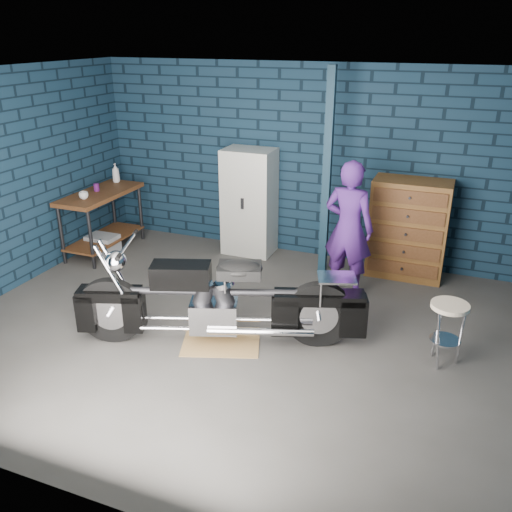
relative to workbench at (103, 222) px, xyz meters
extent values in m
plane|color=#43413F|center=(2.68, -1.48, -0.46)|extent=(6.00, 6.00, 0.00)
cube|color=#102638|center=(2.68, 1.02, 0.90)|extent=(6.00, 0.02, 2.70)
cube|color=silver|center=(2.68, -1.48, 2.25)|extent=(6.00, 5.00, 0.02)
cube|color=#122A3A|center=(3.23, 0.47, 0.90)|extent=(0.10, 0.10, 2.70)
cube|color=brown|center=(0.00, 0.00, 0.00)|extent=(0.60, 1.40, 0.91)
cube|color=olive|center=(2.71, -1.73, -0.45)|extent=(0.96, 0.84, 0.01)
imported|color=#4B2079|center=(3.66, -0.02, 0.39)|extent=(0.66, 0.48, 1.69)
cube|color=gray|center=(0.02, -0.09, -0.32)|extent=(0.44, 0.31, 0.27)
cube|color=silver|center=(2.03, 0.75, 0.32)|extent=(0.72, 0.51, 1.54)
cube|color=brown|center=(4.29, 0.75, 0.20)|extent=(0.98, 0.55, 1.31)
imported|color=beige|center=(0.01, -0.36, 0.51)|extent=(0.16, 0.16, 0.10)
cylinder|color=#54175C|center=(-0.08, 0.04, 0.51)|extent=(0.10, 0.10, 0.11)
imported|color=gray|center=(-0.10, 0.57, 0.60)|extent=(0.14, 0.14, 0.29)
camera|label=1|loc=(4.88, -6.22, 2.63)|focal=38.00mm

